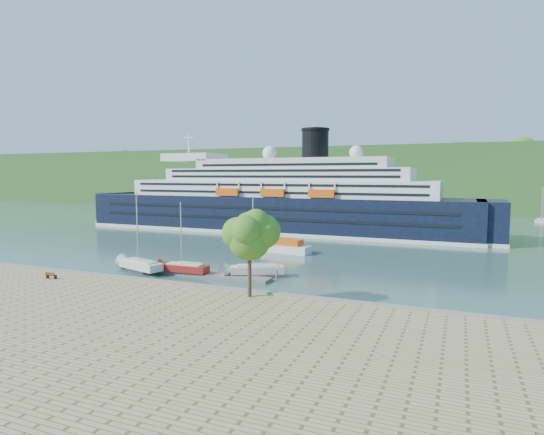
{
  "coord_description": "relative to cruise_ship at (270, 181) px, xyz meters",
  "views": [
    {
      "loc": [
        34.38,
        -43.06,
        13.48
      ],
      "look_at": [
        3.97,
        30.0,
        6.01
      ],
      "focal_mm": 30.0,
      "sensor_mm": 36.0,
      "label": 1
    }
  ],
  "objects": [
    {
      "name": "ground",
      "position": [
        7.6,
        -56.35,
        -11.98
      ],
      "size": [
        400.0,
        400.0,
        0.0
      ],
      "primitive_type": "plane",
      "color": "#294943",
      "rests_on": "ground"
    },
    {
      "name": "far_hillside",
      "position": [
        7.6,
        88.65,
        0.02
      ],
      "size": [
        400.0,
        50.0,
        24.0
      ],
      "primitive_type": "cube",
      "color": "#284E1F",
      "rests_on": "ground"
    },
    {
      "name": "quay_coping",
      "position": [
        7.6,
        -56.55,
        -10.83
      ],
      "size": [
        220.0,
        0.5,
        0.3
      ],
      "primitive_type": "cube",
      "color": "slate",
      "rests_on": "promenade"
    },
    {
      "name": "cruise_ship",
      "position": [
        0.0,
        0.0,
        0.0
      ],
      "size": [
        106.82,
        16.65,
        23.95
      ],
      "primitive_type": null,
      "rotation": [
        0.0,
        0.0,
        -0.01
      ],
      "color": "black",
      "rests_on": "ground"
    },
    {
      "name": "park_bench",
      "position": [
        -3.22,
        -60.0,
        -10.53
      ],
      "size": [
        1.44,
        0.7,
        0.89
      ],
      "primitive_type": null,
      "rotation": [
        0.0,
        0.0,
        0.09
      ],
      "color": "#401F12",
      "rests_on": "promenade"
    },
    {
      "name": "promenade_tree",
      "position": [
        22.32,
        -58.14,
        -6.08
      ],
      "size": [
        5.91,
        5.91,
        9.79
      ],
      "primitive_type": null,
      "color": "#36651A",
      "rests_on": "promenade"
    },
    {
      "name": "floating_pontoon",
      "position": [
        10.83,
        -47.94,
        -11.77
      ],
      "size": [
        18.74,
        2.43,
        0.42
      ],
      "primitive_type": null,
      "rotation": [
        0.0,
        0.0,
        -0.01
      ],
      "color": "slate",
      "rests_on": "ground"
    },
    {
      "name": "sailboat_white_near",
      "position": [
        1.59,
        -49.49,
        -6.69
      ],
      "size": [
        8.49,
        4.61,
        10.58
      ],
      "primitive_type": null,
      "rotation": [
        0.0,
        0.0,
        -0.3
      ],
      "color": "silver",
      "rests_on": "ground"
    },
    {
      "name": "sailboat_red",
      "position": [
        8.04,
        -48.37,
        -7.27
      ],
      "size": [
        7.33,
        2.21,
        9.41
      ],
      "primitive_type": null,
      "rotation": [
        0.0,
        0.0,
        0.03
      ],
      "color": "maroon",
      "rests_on": "ground"
    },
    {
      "name": "sailboat_white_far",
      "position": [
        17.54,
        -45.78,
        -7.0
      ],
      "size": [
        7.83,
        5.43,
        9.95
      ],
      "primitive_type": null,
      "rotation": [
        0.0,
        0.0,
        0.48
      ],
      "color": "silver",
      "rests_on": "ground"
    },
    {
      "name": "tender_launch",
      "position": [
        14.3,
        -26.62,
        -10.78
      ],
      "size": [
        8.92,
        3.9,
        2.39
      ],
      "primitive_type": null,
      "rotation": [
        0.0,
        0.0,
        -0.11
      ],
      "color": "#DA520C",
      "rests_on": "ground"
    }
  ]
}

